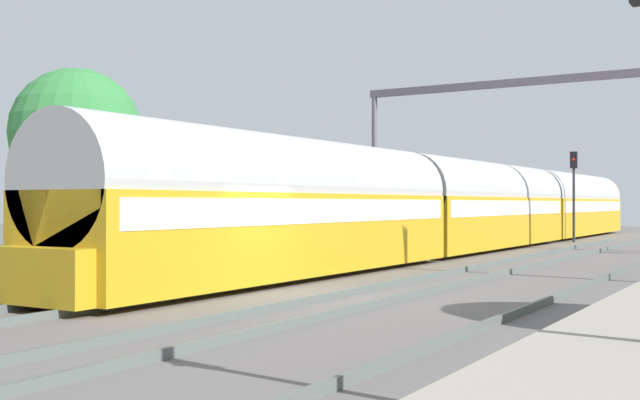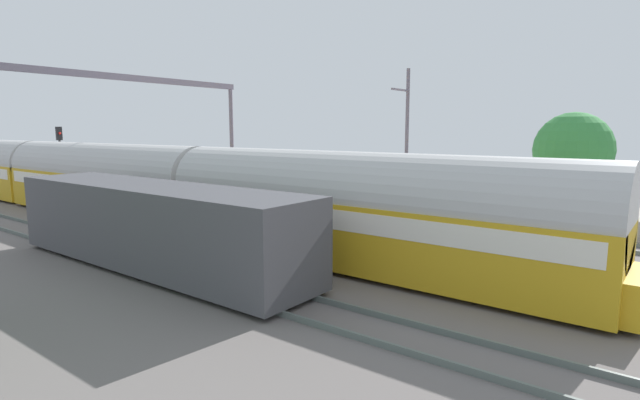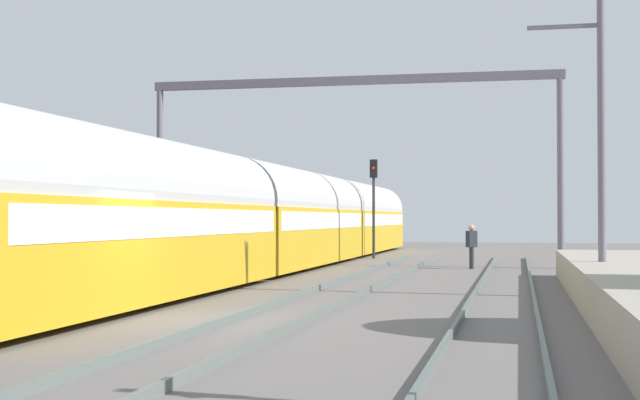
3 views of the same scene
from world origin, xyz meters
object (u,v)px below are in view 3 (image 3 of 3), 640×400
at_px(passenger_train, 294,218).
at_px(freight_car, 69,235).
at_px(person_crossing, 472,243).
at_px(railway_signal_far, 374,195).
at_px(catenary_gantry, 351,122).

xyz_separation_m(passenger_train, freight_car, (-4.27, -10.91, -0.50)).
bearing_deg(freight_car, person_crossing, 44.43).
distance_m(passenger_train, railway_signal_far, 9.08).
bearing_deg(freight_car, railway_signal_far, 72.58).
bearing_deg(catenary_gantry, passenger_train, -148.90).
relative_size(person_crossing, railway_signal_far, 0.35).
height_order(passenger_train, catenary_gantry, catenary_gantry).
height_order(freight_car, catenary_gantry, catenary_gantry).
bearing_deg(passenger_train, person_crossing, 1.86).
relative_size(freight_car, catenary_gantry, 0.76).
height_order(person_crossing, railway_signal_far, railway_signal_far).
bearing_deg(person_crossing, railway_signal_far, -101.73).
distance_m(freight_car, catenary_gantry, 14.48).
xyz_separation_m(passenger_train, railway_signal_far, (1.92, 8.80, 1.16)).
xyz_separation_m(passenger_train, catenary_gantry, (2.13, 1.29, 3.97)).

